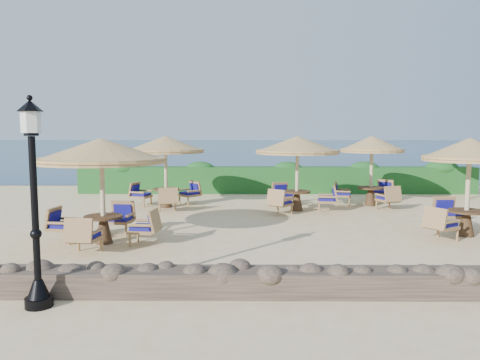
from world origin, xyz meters
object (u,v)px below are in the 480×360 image
(cafe_set_4, at_px, (372,158))
(cafe_set_1, at_px, (469,169))
(extra_parasol, at_px, (471,147))
(cafe_set_2, at_px, (166,156))
(lamp_post, at_px, (35,212))
(cafe_set_3, at_px, (297,156))
(cafe_set_0, at_px, (102,167))

(cafe_set_4, bearing_deg, cafe_set_1, -77.07)
(extra_parasol, distance_m, cafe_set_2, 12.37)
(lamp_post, xyz_separation_m, extra_parasol, (12.60, 12.00, 0.62))
(cafe_set_2, bearing_deg, lamp_post, -92.40)
(lamp_post, distance_m, cafe_set_3, 10.58)
(cafe_set_0, xyz_separation_m, cafe_set_1, (9.54, 0.92, -0.11))
(extra_parasol, bearing_deg, cafe_set_2, -170.23)
(cafe_set_3, bearing_deg, cafe_set_2, 171.76)
(lamp_post, xyz_separation_m, cafe_set_4, (8.12, 10.38, 0.25))
(cafe_set_4, bearing_deg, cafe_set_2, -176.45)
(cafe_set_3, bearing_deg, cafe_set_0, -137.75)
(lamp_post, relative_size, cafe_set_1, 1.19)
(extra_parasol, relative_size, cafe_set_1, 0.87)
(extra_parasol, bearing_deg, cafe_set_0, -148.99)
(lamp_post, height_order, cafe_set_0, lamp_post)
(lamp_post, height_order, cafe_set_4, lamp_post)
(lamp_post, relative_size, cafe_set_2, 1.15)
(extra_parasol, height_order, cafe_set_2, cafe_set_2)
(cafe_set_0, relative_size, cafe_set_4, 1.20)
(cafe_set_3, bearing_deg, extra_parasol, 20.62)
(cafe_set_3, bearing_deg, lamp_post, -119.39)
(extra_parasol, xyz_separation_m, cafe_set_1, (-3.29, -6.79, -0.35))
(extra_parasol, relative_size, cafe_set_3, 0.81)
(lamp_post, relative_size, extra_parasol, 1.38)
(cafe_set_1, distance_m, cafe_set_4, 5.31)
(cafe_set_2, relative_size, cafe_set_3, 0.97)
(cafe_set_0, relative_size, cafe_set_1, 1.18)
(lamp_post, relative_size, cafe_set_0, 1.02)
(lamp_post, relative_size, cafe_set_3, 1.11)
(cafe_set_3, xyz_separation_m, cafe_set_4, (2.94, 1.17, -0.15))
(cafe_set_1, bearing_deg, cafe_set_3, 135.85)
(cafe_set_0, distance_m, cafe_set_2, 5.65)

